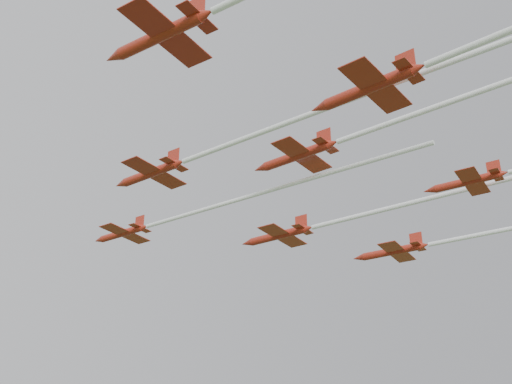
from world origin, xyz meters
TOP-DOWN VIEW (x-y plane):
  - jet_lead at (-5.38, 12.39)m, footprint 20.17×50.39m
  - jet_row2_left at (-10.45, -9.92)m, footprint 21.68×59.12m
  - jet_row2_right at (15.36, -1.82)m, footprint 23.92×59.57m
  - jet_row3_mid at (0.39, -14.43)m, footprint 15.43×42.11m
  - jet_row3_right at (30.35, -4.37)m, footprint 20.62×45.59m
  - jet_row4_left at (-6.42, -33.78)m, footprint 15.31×44.58m

SIDE VIEW (x-z plane):
  - jet_row4_left at x=-6.42m, z-range 49.29..52.03m
  - jet_row3_right at x=30.35m, z-range 50.31..53.18m
  - jet_lead at x=-5.38m, z-range 51.14..53.61m
  - jet_row2_left at x=-10.45m, z-range 51.16..53.79m
  - jet_row2_right at x=15.36m, z-range 51.50..54.42m
  - jet_row3_mid at x=0.39m, z-range 52.72..55.51m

